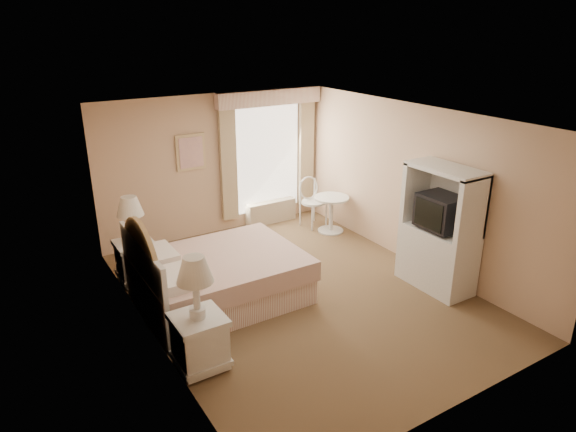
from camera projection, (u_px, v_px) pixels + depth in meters
room at (300, 211)px, 6.87m from camera, size 4.21×5.51×2.51m
window at (269, 154)px, 9.46m from camera, size 2.05×0.22×2.51m
framed_art at (191, 152)px, 8.70m from camera, size 0.52×0.04×0.62m
bed at (213, 278)px, 6.99m from camera, size 2.17×1.71×1.51m
nightstand_near at (199, 328)px, 5.59m from camera, size 0.55×0.55×1.34m
nightstand_far at (135, 250)px, 7.52m from camera, size 0.54×0.54×1.30m
round_table at (331, 208)px, 9.32m from camera, size 0.63×0.63×0.67m
cafe_chair at (311, 198)px, 9.58m from camera, size 0.50×0.50×0.94m
armoire at (439, 238)px, 7.28m from camera, size 0.54×1.08×1.80m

